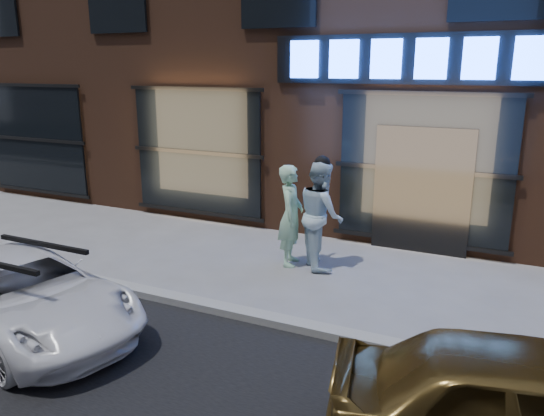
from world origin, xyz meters
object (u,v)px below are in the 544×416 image
at_px(man_bowtie, 291,215).
at_px(white_suv, 24,294).
at_px(gold_sedan, 539,411).
at_px(man_cap, 321,215).

height_order(man_bowtie, white_suv, man_bowtie).
relative_size(white_suv, gold_sedan, 1.05).
xyz_separation_m(man_bowtie, white_suv, (-2.25, -3.82, -0.38)).
bearing_deg(gold_sedan, white_suv, 77.71).
bearing_deg(man_bowtie, gold_sedan, -147.69).
xyz_separation_m(white_suv, gold_sedan, (6.19, 0.02, 0.09)).
height_order(man_bowtie, man_cap, man_cap).
height_order(man_cap, white_suv, man_cap).
distance_m(man_cap, white_suv, 4.84).
height_order(man_cap, gold_sedan, man_cap).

